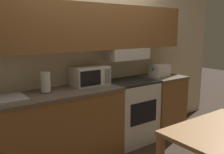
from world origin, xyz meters
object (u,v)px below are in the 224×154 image
at_px(stove_range, 131,111).
at_px(microwave, 90,76).
at_px(paper_towel_roll, 46,82).
at_px(dining_table, 219,140).
at_px(sink_basin, 0,99).
at_px(toaster, 160,70).

distance_m(stove_range, microwave, 0.87).
height_order(paper_towel_roll, dining_table, paper_towel_roll).
bearing_deg(stove_range, sink_basin, -179.70).
xyz_separation_m(toaster, dining_table, (-0.83, -1.56, -0.38)).
height_order(stove_range, toaster, toaster).
xyz_separation_m(stove_range, paper_towel_roll, (-1.26, 0.05, 0.58)).
distance_m(microwave, paper_towel_roll, 0.63).
relative_size(microwave, sink_basin, 0.93).
bearing_deg(toaster, sink_basin, -179.47).
bearing_deg(stove_range, microwave, 171.55).
height_order(sink_basin, dining_table, sink_basin).
height_order(microwave, paper_towel_roll, microwave).
distance_m(sink_basin, paper_towel_roll, 0.54).
relative_size(sink_basin, paper_towel_roll, 2.12).
relative_size(paper_towel_roll, dining_table, 0.22).
distance_m(microwave, sink_basin, 1.16).
bearing_deg(stove_range, dining_table, -98.42).
distance_m(paper_towel_roll, dining_table, 1.95).
xyz_separation_m(stove_range, microwave, (-0.64, 0.09, 0.59)).
bearing_deg(dining_table, toaster, 61.86).
distance_m(toaster, sink_basin, 2.39).
height_order(stove_range, microwave, microwave).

